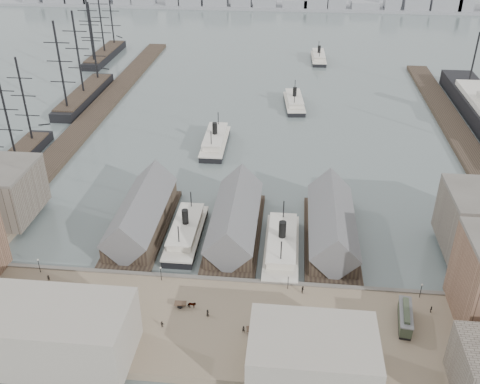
# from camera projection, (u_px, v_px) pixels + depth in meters

# --- Properties ---
(ground) EXTENTS (900.00, 900.00, 0.00)m
(ground) POSITION_uv_depth(u_px,v_px,m) (228.00, 272.00, 132.90)
(ground) COLOR #53605F
(ground) RESTS_ON ground
(quay) EXTENTS (180.00, 30.00, 2.00)m
(quay) POSITION_uv_depth(u_px,v_px,m) (216.00, 327.00, 115.15)
(quay) COLOR #7A6852
(quay) RESTS_ON ground
(seawall) EXTENTS (180.00, 1.20, 2.30)m
(seawall) POSITION_uv_depth(u_px,v_px,m) (225.00, 282.00, 127.84)
(seawall) COLOR #59544C
(seawall) RESTS_ON ground
(west_wharf) EXTENTS (10.00, 220.00, 1.60)m
(west_wharf) POSITION_uv_depth(u_px,v_px,m) (97.00, 112.00, 224.83)
(west_wharf) COLOR #2D231C
(west_wharf) RESTS_ON ground
(east_wharf) EXTENTS (10.00, 180.00, 1.60)m
(east_wharf) POSITION_uv_depth(u_px,v_px,m) (460.00, 136.00, 203.25)
(east_wharf) COLOR #2D231C
(east_wharf) RESTS_ON ground
(ferry_shed_west) EXTENTS (14.00, 42.00, 12.60)m
(ferry_shed_west) POSITION_uv_depth(u_px,v_px,m) (142.00, 215.00, 147.47)
(ferry_shed_west) COLOR #2D231C
(ferry_shed_west) RESTS_ON ground
(ferry_shed_center) EXTENTS (14.00, 42.00, 12.60)m
(ferry_shed_center) POSITION_uv_depth(u_px,v_px,m) (235.00, 220.00, 145.16)
(ferry_shed_center) COLOR #2D231C
(ferry_shed_center) RESTS_ON ground
(ferry_shed_east) EXTENTS (14.00, 42.00, 12.60)m
(ferry_shed_east) POSITION_uv_depth(u_px,v_px,m) (332.00, 226.00, 142.85)
(ferry_shed_east) COLOR #2D231C
(ferry_shed_east) RESTS_ON ground
(street_bldg_center) EXTENTS (24.00, 16.00, 10.00)m
(street_bldg_center) POSITION_uv_depth(u_px,v_px,m) (312.00, 356.00, 100.03)
(street_bldg_center) COLOR gray
(street_bldg_center) RESTS_ON quay
(street_bldg_west) EXTENTS (30.00, 16.00, 12.00)m
(street_bldg_west) POSITION_uv_depth(u_px,v_px,m) (54.00, 333.00, 103.97)
(street_bldg_west) COLOR gray
(street_bldg_west) RESTS_ON quay
(lamp_post_far_w) EXTENTS (0.44, 0.44, 3.92)m
(lamp_post_far_w) POSITION_uv_depth(u_px,v_px,m) (39.00, 263.00, 128.51)
(lamp_post_far_w) COLOR black
(lamp_post_far_w) RESTS_ON quay
(lamp_post_near_w) EXTENTS (0.44, 0.44, 3.92)m
(lamp_post_near_w) POSITION_uv_depth(u_px,v_px,m) (161.00, 271.00, 125.85)
(lamp_post_near_w) COLOR black
(lamp_post_near_w) RESTS_ON quay
(lamp_post_near_e) EXTENTS (0.44, 0.44, 3.92)m
(lamp_post_near_e) POSITION_uv_depth(u_px,v_px,m) (288.00, 279.00, 123.19)
(lamp_post_near_e) COLOR black
(lamp_post_near_e) RESTS_ON quay
(lamp_post_far_e) EXTENTS (0.44, 0.44, 3.92)m
(lamp_post_far_e) POSITION_uv_depth(u_px,v_px,m) (421.00, 288.00, 120.53)
(lamp_post_far_e) COLOR black
(lamp_post_far_e) RESTS_ON quay
(far_shore) EXTENTS (500.00, 40.00, 15.72)m
(far_shore) POSITION_uv_depth(u_px,v_px,m) (277.00, 3.00, 419.48)
(far_shore) COLOR gray
(far_shore) RESTS_ON ground
(ferry_docked_west) EXTENTS (8.14, 27.12, 9.68)m
(ferry_docked_west) POSITION_uv_depth(u_px,v_px,m) (186.00, 232.00, 144.55)
(ferry_docked_west) COLOR black
(ferry_docked_west) RESTS_ON ground
(ferry_docked_east) EXTENTS (8.77, 29.25, 10.45)m
(ferry_docked_east) POSITION_uv_depth(u_px,v_px,m) (282.00, 246.00, 138.49)
(ferry_docked_east) COLOR black
(ferry_docked_east) RESTS_ON ground
(ferry_open_near) EXTENTS (8.76, 28.09, 10.00)m
(ferry_open_near) POSITION_uv_depth(u_px,v_px,m) (215.00, 141.00, 195.88)
(ferry_open_near) COLOR black
(ferry_open_near) RESTS_ON ground
(ferry_open_mid) EXTENTS (10.35, 26.40, 9.19)m
(ferry_open_mid) POSITION_uv_depth(u_px,v_px,m) (294.00, 102.00, 231.96)
(ferry_open_mid) COLOR black
(ferry_open_mid) RESTS_ON ground
(ferry_open_far) EXTENTS (8.18, 25.16, 8.91)m
(ferry_open_far) POSITION_uv_depth(u_px,v_px,m) (319.00, 57.00, 292.61)
(ferry_open_far) COLOR black
(ferry_open_far) RESTS_ON ground
(sailing_ship_near) EXTENTS (8.18, 56.34, 33.62)m
(sailing_ship_near) POSITION_uv_depth(u_px,v_px,m) (7.00, 166.00, 178.03)
(sailing_ship_near) COLOR black
(sailing_ship_near) RESTS_ON ground
(sailing_ship_mid) EXTENTS (9.46, 54.67, 38.90)m
(sailing_ship_mid) POSITION_uv_depth(u_px,v_px,m) (84.00, 94.00, 238.59)
(sailing_ship_mid) COLOR black
(sailing_ship_mid) RESTS_ON ground
(sailing_ship_far) EXTENTS (9.03, 50.15, 37.11)m
(sailing_ship_far) POSITION_uv_depth(u_px,v_px,m) (105.00, 53.00, 297.17)
(sailing_ship_far) COLOR black
(sailing_ship_far) RESTS_ON ground
(tram) EXTENTS (3.88, 10.52, 3.66)m
(tram) POSITION_uv_depth(u_px,v_px,m) (405.00, 318.00, 113.41)
(tram) COLOR black
(tram) RESTS_ON quay
(horse_cart_left) EXTENTS (4.74, 2.77, 1.44)m
(horse_cart_left) POSITION_uv_depth(u_px,v_px,m) (70.00, 306.00, 118.32)
(horse_cart_left) COLOR black
(horse_cart_left) RESTS_ON quay
(horse_cart_center) EXTENTS (4.95, 1.64, 1.67)m
(horse_cart_center) POSITION_uv_depth(u_px,v_px,m) (189.00, 305.00, 118.49)
(horse_cart_center) COLOR black
(horse_cart_center) RESTS_ON quay
(horse_cart_right) EXTENTS (4.72, 2.25, 1.49)m
(horse_cart_right) POSITION_uv_depth(u_px,v_px,m) (261.00, 331.00, 111.56)
(horse_cart_right) COLOR black
(horse_cart_right) RESTS_ON quay
(pedestrian_0) EXTENTS (0.73, 0.72, 1.64)m
(pedestrian_0) POSITION_uv_depth(u_px,v_px,m) (48.00, 278.00, 126.68)
(pedestrian_0) COLOR black
(pedestrian_0) RESTS_ON quay
(pedestrian_1) EXTENTS (0.73, 0.89, 1.71)m
(pedestrian_1) POSITION_uv_depth(u_px,v_px,m) (37.00, 319.00, 114.57)
(pedestrian_1) COLOR black
(pedestrian_1) RESTS_ON quay
(pedestrian_2) EXTENTS (0.90, 1.21, 1.67)m
(pedestrian_2) POSITION_uv_depth(u_px,v_px,m) (110.00, 294.00, 121.65)
(pedestrian_2) COLOR black
(pedestrian_2) RESTS_ON quay
(pedestrian_3) EXTENTS (0.99, 0.58, 1.58)m
(pedestrian_3) POSITION_uv_depth(u_px,v_px,m) (162.00, 324.00, 113.31)
(pedestrian_3) COLOR black
(pedestrian_3) RESTS_ON quay
(pedestrian_4) EXTENTS (0.77, 0.95, 1.67)m
(pedestrian_4) POSITION_uv_depth(u_px,v_px,m) (208.00, 313.00, 116.24)
(pedestrian_4) COLOR black
(pedestrian_4) RESTS_ON quay
(pedestrian_5) EXTENTS (0.73, 0.61, 1.76)m
(pedestrian_5) POSITION_uv_depth(u_px,v_px,m) (244.00, 329.00, 111.85)
(pedestrian_5) COLOR black
(pedestrian_5) RESTS_ON quay
(pedestrian_6) EXTENTS (0.88, 1.02, 1.80)m
(pedestrian_6) POSITION_uv_depth(u_px,v_px,m) (303.00, 289.00, 122.92)
(pedestrian_6) COLOR black
(pedestrian_6) RESTS_ON quay
(pedestrian_7) EXTENTS (1.18, 0.91, 1.61)m
(pedestrian_7) POSITION_uv_depth(u_px,v_px,m) (321.00, 349.00, 107.28)
(pedestrian_7) COLOR black
(pedestrian_7) RESTS_ON quay
(pedestrian_8) EXTENTS (0.83, 1.02, 1.63)m
(pedestrian_8) POSITION_uv_depth(u_px,v_px,m) (431.00, 309.00, 117.25)
(pedestrian_8) COLOR black
(pedestrian_8) RESTS_ON quay
(pedestrian_11) EXTENTS (1.04, 0.84, 1.65)m
(pedestrian_11) POSITION_uv_depth(u_px,v_px,m) (356.00, 319.00, 114.53)
(pedestrian_11) COLOR black
(pedestrian_11) RESTS_ON quay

